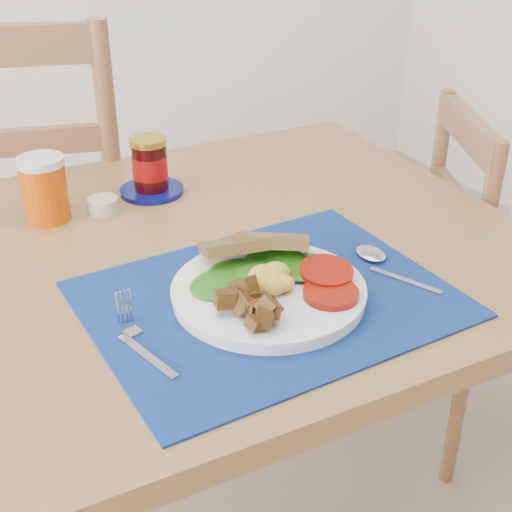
{
  "coord_description": "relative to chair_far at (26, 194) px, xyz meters",
  "views": [
    {
      "loc": [
        -0.24,
        -0.77,
        1.31
      ],
      "look_at": [
        0.18,
        0.04,
        0.8
      ],
      "focal_mm": 50.0,
      "sensor_mm": 36.0,
      "label": 1
    }
  ],
  "objects": [
    {
      "name": "jam_on_saucer",
      "position": [
        0.18,
        -0.39,
        0.17
      ],
      "size": [
        0.12,
        0.12,
        0.11
      ],
      "color": "#050B59",
      "rests_on": "table"
    },
    {
      "name": "table",
      "position": [
        0.02,
        -0.64,
        0.04
      ],
      "size": [
        1.4,
        0.9,
        0.75
      ],
      "color": "brown",
      "rests_on": "ground"
    },
    {
      "name": "chair_far",
      "position": [
        0.0,
        0.0,
        0.0
      ],
      "size": [
        0.57,
        0.56,
        1.26
      ],
      "rotation": [
        0.0,
        0.0,
        2.87
      ],
      "color": "brown",
      "rests_on": "ground"
    },
    {
      "name": "placemat",
      "position": [
        0.2,
        -0.84,
        0.13
      ],
      "size": [
        0.53,
        0.43,
        0.0
      ],
      "primitive_type": "cube",
      "rotation": [
        0.0,
        0.0,
        0.05
      ],
      "color": "black",
      "rests_on": "table"
    },
    {
      "name": "juice_glass",
      "position": [
        -0.03,
        -0.42,
        0.18
      ],
      "size": [
        0.08,
        0.08,
        0.11
      ],
      "primitive_type": "cylinder",
      "color": "#BE4205",
      "rests_on": "table"
    },
    {
      "name": "fork",
      "position": [
        -0.01,
        -0.85,
        0.13
      ],
      "size": [
        0.04,
        0.17,
        0.0
      ],
      "rotation": [
        0.0,
        0.0,
        0.27
      ],
      "color": "#B2B5BA",
      "rests_on": "placemat"
    },
    {
      "name": "chair_end",
      "position": [
        0.91,
        -0.59,
        -0.09
      ],
      "size": [
        0.5,
        0.5,
        1.04
      ],
      "rotation": [
        0.0,
        0.0,
        1.15
      ],
      "color": "brown",
      "rests_on": "ground"
    },
    {
      "name": "breakfast_plate",
      "position": [
        0.19,
        -0.84,
        0.15
      ],
      "size": [
        0.28,
        0.28,
        0.07
      ],
      "rotation": [
        0.0,
        0.0,
        -0.32
      ],
      "color": "silver",
      "rests_on": "placemat"
    },
    {
      "name": "spoon",
      "position": [
        0.4,
        -0.83,
        0.13
      ],
      "size": [
        0.06,
        0.18,
        0.01
      ],
      "rotation": [
        0.0,
        0.0,
        0.43
      ],
      "color": "#B2B5BA",
      "rests_on": "placemat"
    },
    {
      "name": "ramekin",
      "position": [
        0.07,
        -0.44,
        0.14
      ],
      "size": [
        0.06,
        0.06,
        0.03
      ],
      "primitive_type": "cylinder",
      "color": "tan",
      "rests_on": "table"
    }
  ]
}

